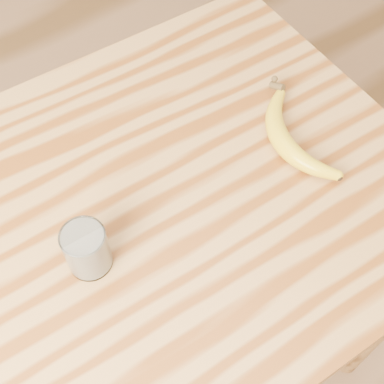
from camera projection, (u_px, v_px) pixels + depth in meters
room at (43, 16)px, 0.54m from camera, size 4.04×4.04×2.70m
table at (114, 262)px, 1.03m from camera, size 1.20×0.80×0.90m
smoothie_glass at (87, 249)px, 0.85m from camera, size 0.07×0.07×0.09m
banana at (282, 142)px, 1.00m from camera, size 0.17×0.34×0.04m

